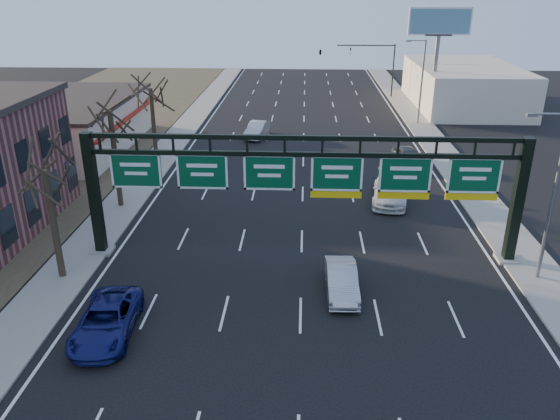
{
  "coord_description": "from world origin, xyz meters",
  "views": [
    {
      "loc": [
        0.01,
        -20.04,
        14.74
      ],
      "look_at": [
        -1.21,
        7.25,
        3.2
      ],
      "focal_mm": 35.0,
      "sensor_mm": 36.0,
      "label": 1
    }
  ],
  "objects_px": {
    "sign_gantry": "(306,181)",
    "car_blue_suv": "(106,320)",
    "car_silver_sedan": "(342,280)",
    "car_white_wagon": "(390,190)"
  },
  "relations": [
    {
      "from": "sign_gantry",
      "to": "car_blue_suv",
      "type": "distance_m",
      "value": 12.47
    },
    {
      "from": "car_silver_sedan",
      "to": "car_white_wagon",
      "type": "distance_m",
      "value": 13.43
    },
    {
      "from": "car_blue_suv",
      "to": "car_white_wagon",
      "type": "relative_size",
      "value": 0.91
    },
    {
      "from": "sign_gantry",
      "to": "car_silver_sedan",
      "type": "relative_size",
      "value": 5.66
    },
    {
      "from": "car_white_wagon",
      "to": "car_blue_suv",
      "type": "bearing_deg",
      "value": -122.46
    },
    {
      "from": "car_silver_sedan",
      "to": "car_white_wagon",
      "type": "bearing_deg",
      "value": 70.34
    },
    {
      "from": "car_blue_suv",
      "to": "car_silver_sedan",
      "type": "distance_m",
      "value": 11.44
    },
    {
      "from": "sign_gantry",
      "to": "car_blue_suv",
      "type": "height_order",
      "value": "sign_gantry"
    },
    {
      "from": "sign_gantry",
      "to": "car_white_wagon",
      "type": "bearing_deg",
      "value": 55.41
    },
    {
      "from": "sign_gantry",
      "to": "car_silver_sedan",
      "type": "height_order",
      "value": "sign_gantry"
    }
  ]
}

